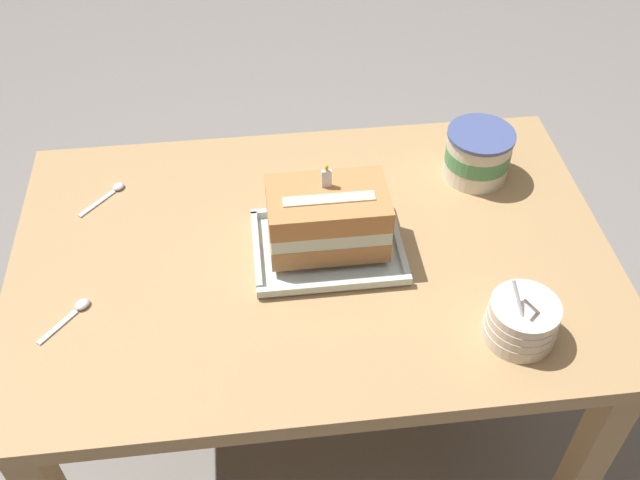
{
  "coord_description": "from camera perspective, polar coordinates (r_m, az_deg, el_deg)",
  "views": [
    {
      "loc": [
        -0.1,
        -0.99,
        1.76
      ],
      "look_at": [
        0.01,
        -0.0,
        0.77
      ],
      "focal_mm": 40.96,
      "sensor_mm": 36.0,
      "label": 1
    }
  ],
  "objects": [
    {
      "name": "bowl_stack",
      "position": [
        1.3,
        15.48,
        -6.1
      ],
      "size": [
        0.13,
        0.13,
        0.13
      ],
      "color": "silver",
      "rests_on": "dining_table"
    },
    {
      "name": "ice_cream_tub",
      "position": [
        1.59,
        12.23,
        6.57
      ],
      "size": [
        0.14,
        0.14,
        0.11
      ],
      "color": "silver",
      "rests_on": "dining_table"
    },
    {
      "name": "serving_spoon_by_bowls",
      "position": [
        1.6,
        -15.98,
        3.63
      ],
      "size": [
        0.09,
        0.1,
        0.01
      ],
      "color": "silver",
      "rests_on": "dining_table"
    },
    {
      "name": "ground_plane",
      "position": [
        2.02,
        -0.44,
        -15.57
      ],
      "size": [
        8.0,
        8.0,
        0.0
      ],
      "primitive_type": "plane",
      "color": "gray"
    },
    {
      "name": "foil_tray",
      "position": [
        1.42,
        0.6,
        -0.67
      ],
      "size": [
        0.29,
        0.22,
        0.02
      ],
      "color": "silver",
      "rests_on": "dining_table"
    },
    {
      "name": "dining_table",
      "position": [
        1.5,
        -0.57,
        -3.65
      ],
      "size": [
        1.17,
        0.77,
        0.74
      ],
      "color": "tan",
      "rests_on": "ground_plane"
    },
    {
      "name": "birthday_cake",
      "position": [
        1.36,
        0.63,
        1.6
      ],
      "size": [
        0.22,
        0.14,
        0.17
      ],
      "color": "#C38049",
      "rests_on": "foil_tray"
    },
    {
      "name": "serving_spoon_near_tray",
      "position": [
        1.39,
        -18.52,
        -5.2
      ],
      "size": [
        0.09,
        0.1,
        0.01
      ],
      "color": "silver",
      "rests_on": "dining_table"
    }
  ]
}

